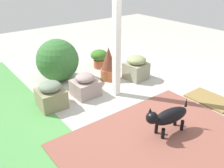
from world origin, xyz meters
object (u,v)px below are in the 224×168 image
Objects in this scene: round_shrub at (58,60)px; stone_planter_nearest at (136,68)px; terracotta_pot_broad at (99,57)px; dog at (168,117)px; stone_planter_far at (51,95)px; terracotta_pot_spiky at (109,64)px; doormat at (210,99)px; porch_pillar at (117,31)px; stone_planter_mid at (85,85)px.

stone_planter_nearest is at bearing -126.03° from round_shrub.
dog reaches higher than terracotta_pot_broad.
round_shrub reaches higher than stone_planter_far.
round_shrub is at bearing 53.06° from terracotta_pot_spiky.
dog is 1.30m from doormat.
porch_pillar is at bearing -105.34° from stone_planter_far.
terracotta_pot_broad is at bearing -88.39° from round_shrub.
terracotta_pot_broad is 2.42m from doormat.
stone_planter_far reaches higher than stone_planter_mid.
terracotta_pot_spiky is at bearing 161.17° from terracotta_pot_broad.
stone_planter_mid is (0.29, 0.44, -0.92)m from porch_pillar.
stone_planter_far is 2.60m from doormat.
terracotta_pot_spiky reaches higher than stone_planter_nearest.
stone_planter_mid is 0.78m from terracotta_pot_spiky.
doormat is at bearing -132.98° from stone_planter_mid.
porch_pillar reaches higher than terracotta_pot_spiky.
terracotta_pot_spiky is (0.28, -0.71, 0.12)m from stone_planter_mid.
doormat is (-2.33, -0.61, -0.22)m from terracotta_pot_broad.
porch_pillar is 4.68× the size of stone_planter_nearest.
dog is (-2.44, -0.33, -0.13)m from round_shrub.
porch_pillar is 5.50× the size of terracotta_pot_broad.
terracotta_pot_spiky is (0.57, -0.27, -0.79)m from porch_pillar.
stone_planter_nearest reaches higher than terracotta_pot_broad.
stone_planter_far is (0.29, 1.07, -0.90)m from porch_pillar.
terracotta_pot_broad is (1.19, -0.48, -0.87)m from porch_pillar.
stone_planter_mid is at bearing 134.11° from terracotta_pot_broad.
dog is 0.95× the size of doormat.
round_shrub is at bearing 34.85° from doormat.
round_shrub is 1.00m from terracotta_pot_broad.
stone_planter_far is 1.09× the size of terracotta_pot_broad.
porch_pillar reaches higher than doormat.
terracotta_pot_broad is 0.61× the size of terracotta_pot_spiky.
stone_planter_nearest reaches higher than doormat.
dog is at bearing -150.37° from stone_planter_far.
round_shrub is at bearing -32.97° from stone_planter_far.
round_shrub is at bearing 7.78° from dog.
dog is at bearing 96.36° from doormat.
doormat is at bearing -83.64° from dog.
doormat is at bearing -145.15° from round_shrub.
doormat is (-1.71, -0.82, -0.30)m from terracotta_pot_spiky.
doormat is (-1.43, -2.16, -0.19)m from stone_planter_far.
stone_planter_mid is at bearing -175.76° from round_shrub.
terracotta_pot_spiky is (-0.58, -0.78, -0.09)m from round_shrub.
round_shrub is 2.47m from dog.
stone_planter_far is 1.05m from round_shrub.
stone_planter_mid is 0.64× the size of terracotta_pot_spiky.
dog reaches higher than stone_planter_mid.
stone_planter_mid is at bearing 88.87° from stone_planter_nearest.
terracotta_pot_broad is 0.59× the size of dog.
porch_pillar is at bearing -156.41° from round_shrub.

